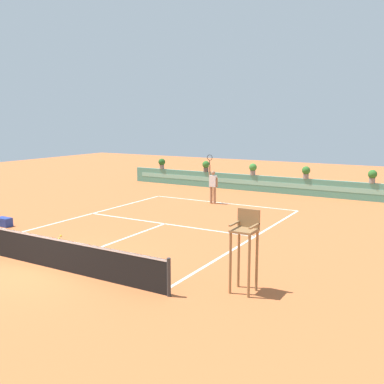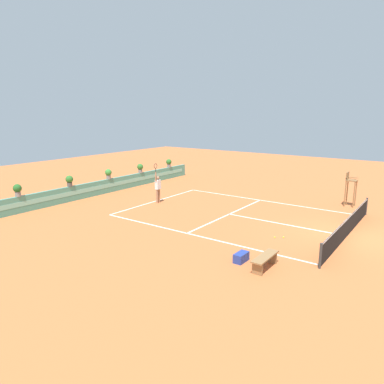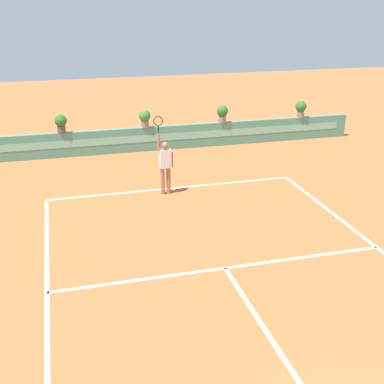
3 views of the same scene
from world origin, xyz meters
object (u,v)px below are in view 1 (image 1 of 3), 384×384
at_px(tennis_player, 213,184).
at_px(potted_plant_centre, 253,168).
at_px(gear_bag, 4,222).
at_px(potted_plant_far_right, 372,176).
at_px(potted_plant_right, 306,172).
at_px(potted_plant_far_left, 162,163).
at_px(umpire_chair, 245,241).
at_px(tennis_ball_near_baseline, 61,236).
at_px(tennis_ball_mid_court, 59,239).
at_px(potted_plant_left, 206,166).

distance_m(tennis_player, potted_plant_centre, 4.92).
xyz_separation_m(gear_bag, tennis_player, (5.22, 8.80, 0.87)).
relative_size(potted_plant_far_right, potted_plant_centre, 1.00).
bearing_deg(potted_plant_centre, potted_plant_right, 0.00).
relative_size(potted_plant_far_left, potted_plant_centre, 1.00).
distance_m(umpire_chair, tennis_player, 11.99).
distance_m(tennis_ball_near_baseline, potted_plant_far_right, 16.47).
relative_size(gear_bag, potted_plant_far_right, 0.97).
bearing_deg(potted_plant_far_right, umpire_chair, -93.30).
xyz_separation_m(tennis_ball_mid_court, potted_plant_left, (-1.42, 14.04, 1.38)).
distance_m(tennis_ball_near_baseline, potted_plant_far_left, 14.54).
relative_size(umpire_chair, tennis_player, 0.83).
relative_size(tennis_player, tennis_ball_mid_court, 38.01).
distance_m(potted_plant_far_left, potted_plant_right, 10.09).
relative_size(tennis_ball_mid_court, potted_plant_far_left, 0.09).
bearing_deg(gear_bag, potted_plant_right, 57.44).
height_order(potted_plant_left, potted_plant_far_right, same).
bearing_deg(gear_bag, potted_plant_left, 81.11).
bearing_deg(gear_bag, tennis_ball_mid_court, -5.42).
bearing_deg(tennis_ball_near_baseline, tennis_player, 77.78).
height_order(umpire_chair, gear_bag, umpire_chair).
xyz_separation_m(umpire_chair, tennis_ball_near_baseline, (-8.16, 1.42, -1.31)).
relative_size(tennis_ball_mid_court, potted_plant_far_right, 0.09).
bearing_deg(potted_plant_centre, umpire_chair, -68.25).
relative_size(tennis_ball_near_baseline, potted_plant_centre, 0.09).
xyz_separation_m(tennis_player, potted_plant_centre, (0.22, 4.90, 0.36)).
height_order(tennis_ball_near_baseline, potted_plant_centre, potted_plant_centre).
height_order(tennis_ball_mid_court, potted_plant_far_left, potted_plant_far_left).
bearing_deg(tennis_ball_mid_court, potted_plant_far_left, 109.24).
height_order(tennis_ball_mid_court, potted_plant_centre, potted_plant_centre).
height_order(gear_bag, tennis_ball_mid_court, gear_bag).
bearing_deg(potted_plant_far_right, potted_plant_centre, 180.00).
bearing_deg(potted_plant_right, potted_plant_far_right, 0.00).
xyz_separation_m(tennis_ball_near_baseline, potted_plant_centre, (2.13, 13.70, 1.38)).
relative_size(umpire_chair, tennis_ball_mid_court, 31.47).
xyz_separation_m(potted_plant_left, potted_plant_right, (6.60, 0.00, 0.00)).
bearing_deg(potted_plant_right, gear_bag, -122.56).
height_order(potted_plant_centre, potted_plant_right, same).
height_order(potted_plant_far_right, potted_plant_centre, same).
height_order(tennis_ball_near_baseline, potted_plant_far_right, potted_plant_far_right).
height_order(potted_plant_left, potted_plant_far_left, same).
xyz_separation_m(tennis_ball_mid_court, potted_plant_far_left, (-4.90, 14.04, 1.38)).
height_order(tennis_player, potted_plant_right, tennis_player).
distance_m(gear_bag, potted_plant_right, 16.30).
bearing_deg(potted_plant_centre, tennis_ball_mid_court, -97.64).
relative_size(gear_bag, potted_plant_far_left, 0.97).
bearing_deg(tennis_player, potted_plant_centre, 87.39).
height_order(tennis_player, potted_plant_centre, tennis_player).
relative_size(tennis_player, potted_plant_left, 3.57).
distance_m(tennis_player, potted_plant_right, 6.05).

